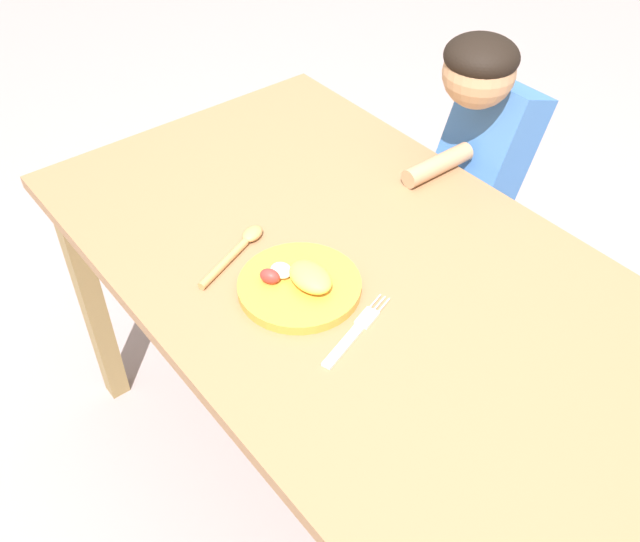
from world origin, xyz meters
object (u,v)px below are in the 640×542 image
plate (300,284)px  spoon (239,248)px  fork (354,333)px  person (476,206)px

plate → spoon: plate is taller
fork → person: person is taller
spoon → plate: bearing=-103.0°
plate → fork: 0.15m
plate → fork: size_ratio=1.17×
fork → person: (-0.26, 0.63, -0.17)m
plate → person: person is taller
plate → spoon: bearing=-170.5°
person → spoon: bearing=85.8°
plate → fork: (0.14, 0.01, -0.01)m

